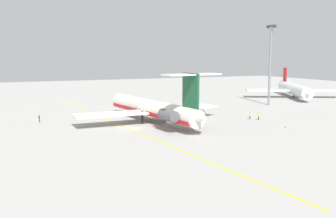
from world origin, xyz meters
name	(u,v)px	position (x,y,z in m)	size (l,w,h in m)	color
ground	(131,128)	(0.00, 0.00, 0.00)	(315.34, 315.34, 0.00)	#9E9E99
main_jetliner	(154,109)	(-3.81, 6.63, 3.14)	(39.57, 35.03, 11.53)	silver
airliner_far_left	(295,89)	(-29.90, 70.81, 3.00)	(31.69, 32.09, 10.17)	silver
ground_crew_near_nose	(250,115)	(1.04, 28.81, 1.10)	(0.28, 0.43, 1.73)	black
ground_crew_near_tail	(39,117)	(-14.96, -16.47, 1.08)	(0.42, 0.27, 1.70)	black
ground_crew_portside	(259,115)	(2.96, 29.86, 1.13)	(0.45, 0.29, 1.79)	black
safety_cone_nose	(158,107)	(-25.05, 16.57, 0.28)	(0.40, 0.40, 0.55)	#EA590F
safety_cone_wingtip	(285,127)	(13.07, 28.81, 0.28)	(0.40, 0.40, 0.55)	#EA590F
taxiway_centreline	(118,125)	(-4.92, -1.24, 0.00)	(106.22, 0.36, 0.01)	gold
light_mast	(270,61)	(-18.03, 49.83, 13.05)	(4.00, 0.70, 23.69)	slate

